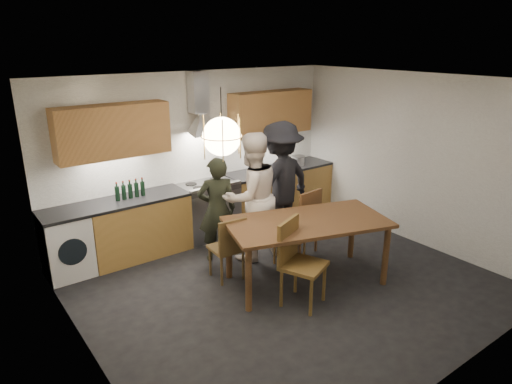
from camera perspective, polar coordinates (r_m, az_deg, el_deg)
ground at (r=6.13m, az=3.73°, el=-11.33°), size 5.00×5.00×0.00m
room_shell at (r=5.48m, az=4.10°, el=4.33°), size 5.02×4.52×2.61m
counter_run at (r=7.39m, az=-5.86°, el=-2.12°), size 5.00×0.62×0.90m
range_stove at (r=7.38m, az=-5.99°, el=-2.23°), size 0.90×0.60×0.92m
wall_fixtures at (r=7.11m, az=-6.89°, el=8.91°), size 4.30×0.54×1.10m
pendant_lamp at (r=4.73m, az=-4.30°, el=6.93°), size 0.43×0.43×0.70m
dining_table at (r=5.88m, az=6.39°, el=-4.46°), size 2.25×1.58×0.86m
chair_back_left at (r=5.98m, az=-3.38°, el=-6.61°), size 0.43×0.43×0.89m
chair_back_mid at (r=6.35m, az=4.70°, el=-5.54°), size 0.38×0.38×0.81m
chair_back_right at (r=6.72m, az=6.05°, el=-3.16°), size 0.50×0.50×1.00m
chair_front at (r=5.48m, az=5.08°, el=-8.05°), size 0.62×0.62×1.05m
person_left at (r=6.47m, az=-4.87°, el=-2.21°), size 0.65×0.55×1.52m
person_mid at (r=6.46m, az=-0.58°, el=-0.63°), size 0.91×0.72×1.85m
person_right at (r=7.07m, az=3.02°, el=1.23°), size 1.30×0.86×1.89m
mixing_bowl at (r=7.78m, az=1.41°, el=2.81°), size 0.39×0.39×0.07m
stock_pot at (r=8.24m, az=5.30°, el=3.94°), size 0.24×0.24×0.16m
wine_bottles at (r=6.70m, az=-15.47°, el=0.35°), size 0.44×0.06×0.27m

